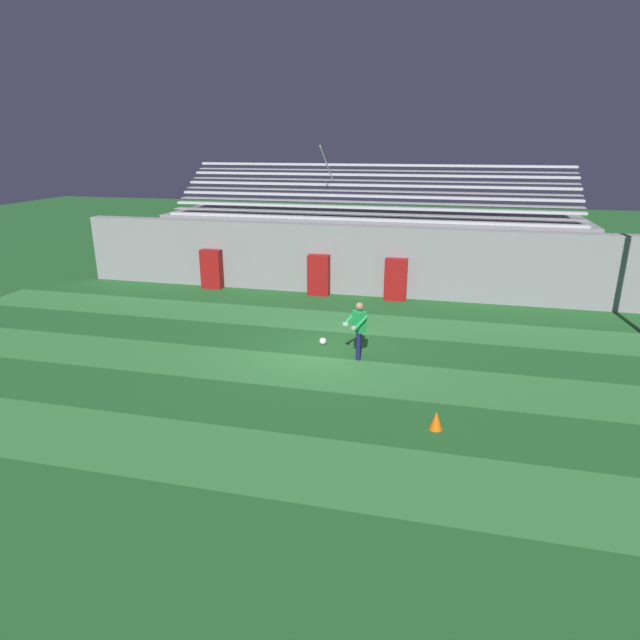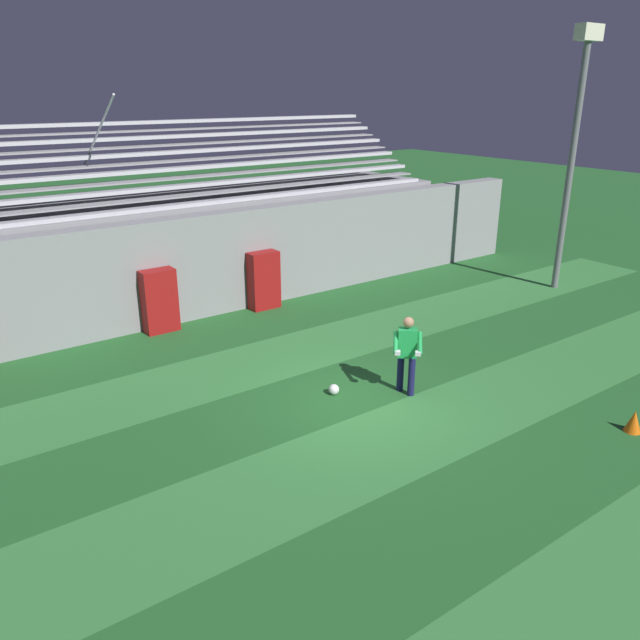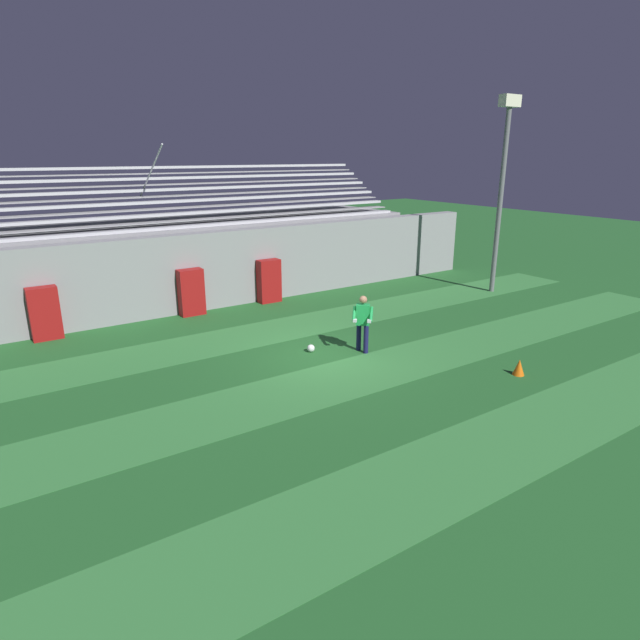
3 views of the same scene
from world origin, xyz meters
The scene contains 11 objects.
ground_plane centered at (0.00, 0.00, 0.00)m, with size 80.00×80.00×0.00m, color #236028.
turf_stripe_mid centered at (0.00, -1.62, 0.00)m, with size 28.00×2.19×0.01m, color #38843D.
turf_stripe_far centered at (0.00, 2.75, 0.00)m, with size 28.00×2.19×0.01m, color #38843D.
back_wall centered at (0.00, 6.50, 1.40)m, with size 24.00×0.60×2.80m, color gray.
padding_pillar_gate_left centered at (-1.56, 5.95, 0.82)m, with size 0.87×0.44×1.65m, color maroon.
padding_pillar_gate_right centered at (1.56, 5.95, 0.82)m, with size 0.87×0.44×1.65m, color maroon.
bleacher_stand centered at (0.00, 9.19, 1.51)m, with size 18.00×4.75×5.83m.
floodlight_pole centered at (10.05, 2.25, 4.85)m, with size 0.90×0.36×7.61m.
goalkeeper centered at (1.14, -0.36, 0.95)m, with size 0.74×0.74×1.67m.
soccer_ball centered at (-0.10, 0.46, 0.11)m, with size 0.22×0.22×0.22m, color white.
traffic_cone centered at (3.46, -3.95, 0.21)m, with size 0.30×0.30×0.42m, color orange.
Camera 2 is at (-7.09, -8.71, 5.93)m, focal length 35.00 mm.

